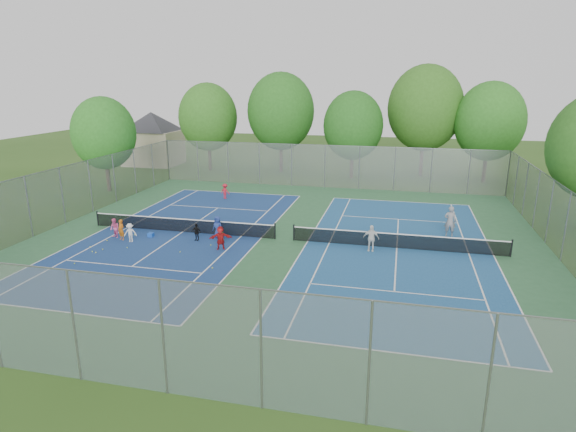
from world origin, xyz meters
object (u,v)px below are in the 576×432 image
object	(u,v)px
net_left	(182,226)
ball_hopper	(221,237)
ball_crate	(151,235)
net_right	(397,241)
instructor	(450,221)

from	to	relation	value
net_left	ball_hopper	distance (m)	3.32
net_left	ball_crate	distance (m)	2.14
net_left	ball_crate	xyz separation A→B (m)	(-1.56, -1.43, -0.31)
ball_crate	ball_hopper	xyz separation A→B (m)	(4.70, 0.39, 0.12)
net_left	net_right	world-z (taller)	same
ball_crate	ball_hopper	world-z (taller)	ball_hopper
instructor	net_left	bearing A→B (deg)	12.48
net_left	instructor	bearing A→B (deg)	10.50
net_right	ball_crate	distance (m)	15.63
ball_crate	instructor	world-z (taller)	instructor
ball_hopper	instructor	bearing A→B (deg)	16.74
ball_crate	net_right	bearing A→B (deg)	5.26
net_left	instructor	xyz separation A→B (m)	(17.25, 3.20, 0.55)
instructor	ball_hopper	bearing A→B (deg)	18.72
ball_hopper	net_right	bearing A→B (deg)	5.50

